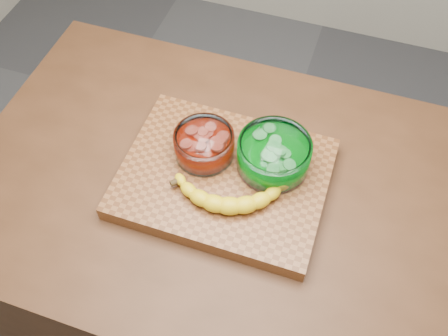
% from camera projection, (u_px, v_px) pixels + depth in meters
% --- Properties ---
extents(ground, '(3.50, 3.50, 0.00)m').
position_uv_depth(ground, '(224.00, 315.00, 1.87)').
color(ground, '#4F4F53').
rests_on(ground, ground).
extents(counter, '(1.20, 0.80, 0.90)m').
position_uv_depth(counter, '(224.00, 265.00, 1.50)').
color(counter, '#482915').
rests_on(counter, ground).
extents(cutting_board, '(0.45, 0.35, 0.04)m').
position_uv_depth(cutting_board, '(224.00, 178.00, 1.11)').
color(cutting_board, brown).
rests_on(cutting_board, counter).
extents(bowl_red, '(0.13, 0.13, 0.06)m').
position_uv_depth(bowl_red, '(204.00, 145.00, 1.10)').
color(bowl_red, white).
rests_on(bowl_red, cutting_board).
extents(bowl_green, '(0.16, 0.16, 0.07)m').
position_uv_depth(bowl_green, '(274.00, 155.00, 1.08)').
color(bowl_green, white).
rests_on(bowl_green, cutting_board).
extents(banana, '(0.27, 0.15, 0.04)m').
position_uv_depth(banana, '(228.00, 188.00, 1.05)').
color(banana, gold).
rests_on(banana, cutting_board).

